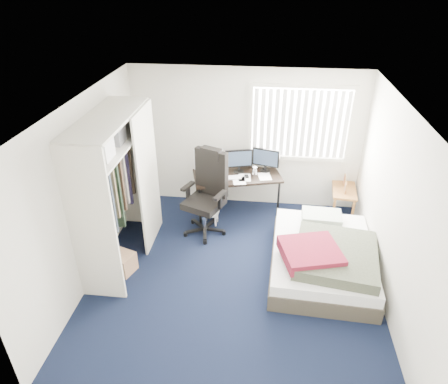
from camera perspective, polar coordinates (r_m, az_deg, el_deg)
ground at (r=5.91m, az=1.40°, el=-11.76°), size 4.20×4.20×0.00m
room_shell at (r=5.03m, az=1.61°, el=1.20°), size 4.20×4.20×4.20m
window_assembly at (r=6.87m, az=10.81°, el=9.56°), size 1.72×0.09×1.32m
closet at (r=5.71m, az=-15.13°, el=1.97°), size 0.64×1.84×2.22m
desk at (r=6.93m, az=1.88°, el=2.77°), size 1.62×1.06×1.20m
office_chair at (r=6.52m, az=-2.46°, el=-1.33°), size 0.88×0.88×1.43m
footstool at (r=6.87m, az=-1.91°, el=-3.30°), size 0.28×0.23×0.22m
nightstand at (r=7.27m, az=16.73°, el=0.18°), size 0.46×0.82×0.72m
bed at (r=5.96m, az=13.94°, el=-8.94°), size 1.52×1.97×0.63m
pine_box at (r=6.08m, az=-14.55°, el=-9.65°), size 0.47×0.41×0.29m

